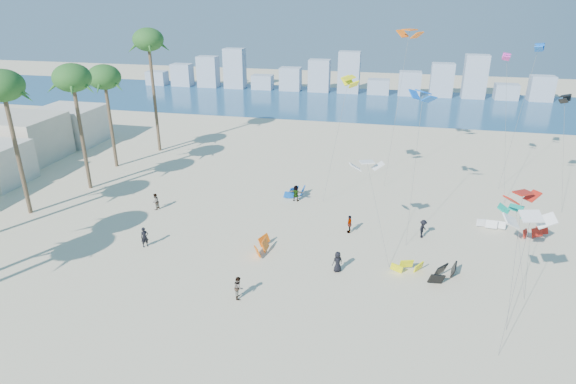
# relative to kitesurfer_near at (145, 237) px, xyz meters

# --- Properties ---
(ground) EXTENTS (220.00, 220.00, 0.00)m
(ground) POSITION_rel_kitesurfer_near_xyz_m (8.50, -12.24, -0.88)
(ground) COLOR beige
(ground) RESTS_ON ground
(ocean) EXTENTS (220.00, 220.00, 0.00)m
(ocean) POSITION_rel_kitesurfer_near_xyz_m (8.50, 59.76, -0.88)
(ocean) COLOR navy
(ocean) RESTS_ON ground
(kitesurfer_near) EXTENTS (0.76, 0.75, 1.77)m
(kitesurfer_near) POSITION_rel_kitesurfer_near_xyz_m (0.00, 0.00, 0.00)
(kitesurfer_near) COLOR black
(kitesurfer_near) RESTS_ON ground
(kitesurfer_mid) EXTENTS (0.87, 0.98, 1.68)m
(kitesurfer_mid) POSITION_rel_kitesurfer_near_xyz_m (9.96, -5.32, -0.05)
(kitesurfer_mid) COLOR gray
(kitesurfer_mid) RESTS_ON ground
(kitesurfers_far) EXTENTS (40.67, 13.33, 1.77)m
(kitesurfers_far) POSITION_rel_kitesurfer_near_xyz_m (15.20, 6.86, -0.04)
(kitesurfers_far) COLOR black
(kitesurfers_far) RESTS_ON ground
(grounded_kites) EXTENTS (25.46, 16.18, 1.01)m
(grounded_kites) POSITION_rel_kitesurfer_near_xyz_m (20.46, 5.29, -0.43)
(grounded_kites) COLOR #F6610C
(grounded_kites) RESTS_ON ground
(flying_kites) EXTENTS (23.20, 32.72, 16.69)m
(flying_kites) POSITION_rel_kitesurfer_near_xyz_m (24.38, 11.67, 10.52)
(flying_kites) COLOR white
(flying_kites) RESTS_ON ground
(palm_row) EXTENTS (8.52, 44.80, 15.77)m
(palm_row) POSITION_rel_kitesurfer_near_xyz_m (-12.88, 3.93, 10.78)
(palm_row) COLOR brown
(palm_row) RESTS_ON ground
(distant_skyline) EXTENTS (85.00, 3.00, 8.40)m
(distant_skyline) POSITION_rel_kitesurfer_near_xyz_m (7.32, 69.76, 2.20)
(distant_skyline) COLOR #9EADBF
(distant_skyline) RESTS_ON ground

